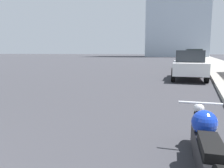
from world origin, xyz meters
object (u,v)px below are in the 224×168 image
at_px(parked_car_green, 193,59).
at_px(parked_car_black, 193,57).
at_px(motorcycle, 206,147).
at_px(parked_car_white, 189,65).
at_px(parked_car_blue, 196,56).
at_px(parked_car_silver, 195,55).

relative_size(parked_car_green, parked_car_black, 1.09).
xyz_separation_m(motorcycle, parked_car_green, (-0.53, 20.72, 0.52)).
relative_size(parked_car_white, parked_car_blue, 1.00).
height_order(parked_car_blue, parked_car_silver, parked_car_silver).
height_order(parked_car_black, parked_car_silver, parked_car_silver).
distance_m(parked_car_black, parked_car_silver, 23.23).
relative_size(motorcycle, parked_car_green, 0.52).
height_order(motorcycle, parked_car_white, parked_car_white).
relative_size(parked_car_white, parked_car_silver, 1.01).
xyz_separation_m(parked_car_black, parked_car_blue, (0.28, 10.67, 0.02)).
relative_size(parked_car_black, parked_car_silver, 1.00).
relative_size(parked_car_black, parked_car_blue, 0.99).
distance_m(motorcycle, parked_car_green, 20.73).
relative_size(parked_car_blue, parked_car_silver, 1.00).
xyz_separation_m(motorcycle, parked_car_silver, (-0.68, 55.51, 0.47)).
height_order(motorcycle, parked_car_green, parked_car_green).
bearing_deg(parked_car_black, parked_car_white, -86.86).
distance_m(motorcycle, parked_car_black, 32.28).
bearing_deg(parked_car_white, parked_car_blue, 85.15).
bearing_deg(parked_car_silver, parked_car_black, -89.39).
relative_size(motorcycle, parked_car_black, 0.56).
xyz_separation_m(parked_car_white, parked_car_silver, (-0.11, 45.37, 0.03)).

